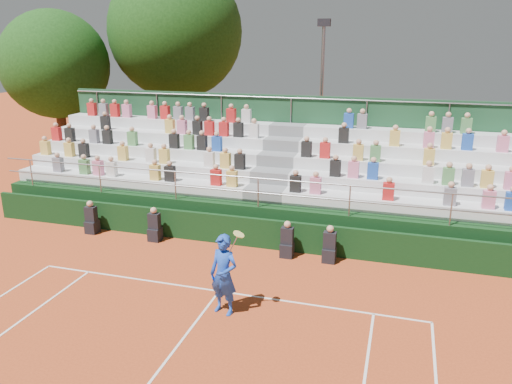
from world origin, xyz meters
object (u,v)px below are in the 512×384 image
(tennis_player, at_px, (224,275))
(tree_east, at_px, (176,32))
(tree_west, at_px, (55,65))
(floodlight_mast, at_px, (322,86))

(tennis_player, height_order, tree_east, tree_east)
(tree_east, bearing_deg, tennis_player, -61.75)
(tree_west, height_order, floodlight_mast, tree_west)
(tree_west, height_order, tree_east, tree_east)
(tree_west, relative_size, floodlight_mast, 1.08)
(tennis_player, distance_m, tree_east, 18.88)
(tennis_player, bearing_deg, floodlight_mast, 90.24)
(tree_east, xyz_separation_m, floodlight_mast, (8.43, -1.66, -2.55))
(tennis_player, xyz_separation_m, tree_east, (-8.49, 15.80, 5.91))
(tennis_player, xyz_separation_m, floodlight_mast, (-0.06, 14.13, 3.37))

